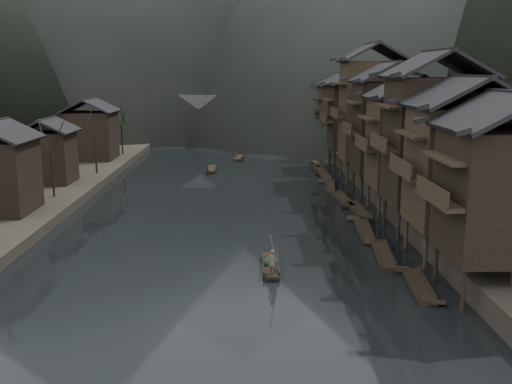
{
  "coord_description": "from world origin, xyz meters",
  "views": [
    {
      "loc": [
        1.85,
        -40.67,
        13.49
      ],
      "look_at": [
        2.78,
        11.0,
        2.5
      ],
      "focal_mm": 40.0,
      "sensor_mm": 36.0,
      "label": 1
    }
  ],
  "objects": [
    {
      "name": "bamboo_pole",
      "position": [
        3.79,
        -4.81,
        4.12
      ],
      "size": [
        0.89,
        1.86,
        3.8
      ],
      "primitive_type": "cylinder",
      "rotation": [
        0.48,
        0.0,
        -0.43
      ],
      "color": "#8C7A51",
      "rests_on": "boatman"
    },
    {
      "name": "stone_bridge",
      "position": [
        -0.0,
        72.0,
        5.11
      ],
      "size": [
        40.0,
        6.0,
        9.0
      ],
      "color": "#4C4C4F",
      "rests_on": "ground"
    },
    {
      "name": "hero_sampan",
      "position": [
        3.55,
        -3.0,
        0.2
      ],
      "size": [
        1.18,
        5.2,
        0.44
      ],
      "color": "black",
      "rests_on": "water"
    },
    {
      "name": "stilt_houses",
      "position": [
        17.28,
        19.61,
        8.95
      ],
      "size": [
        9.0,
        67.6,
        17.07
      ],
      "color": "black",
      "rests_on": "ground"
    },
    {
      "name": "left_houses",
      "position": [
        -20.5,
        20.12,
        5.66
      ],
      "size": [
        8.1,
        53.2,
        8.73
      ],
      "color": "black",
      "rests_on": "left_bank"
    },
    {
      "name": "water",
      "position": [
        0.0,
        0.0,
        0.0
      ],
      "size": [
        300.0,
        300.0,
        0.0
      ],
      "primitive_type": "plane",
      "color": "black",
      "rests_on": "ground"
    },
    {
      "name": "boatman",
      "position": [
        3.59,
        -4.81,
        1.33
      ],
      "size": [
        0.76,
        0.65,
        1.78
      ],
      "primitive_type": "imported",
      "rotation": [
        0.0,
        0.0,
        2.74
      ],
      "color": "#575659",
      "rests_on": "hero_sampan"
    },
    {
      "name": "moored_sampans",
      "position": [
        12.15,
        23.99,
        0.2
      ],
      "size": [
        3.0,
        68.23,
        0.47
      ],
      "color": "black",
      "rests_on": "water"
    },
    {
      "name": "midriver_boats",
      "position": [
        -0.52,
        46.39,
        0.2
      ],
      "size": [
        5.2,
        22.93,
        0.44
      ],
      "color": "black",
      "rests_on": "water"
    },
    {
      "name": "cargo_heap",
      "position": [
        3.55,
        -2.76,
        0.78
      ],
      "size": [
        1.14,
        1.49,
        0.69
      ],
      "primitive_type": "ellipsoid",
      "color": "black",
      "rests_on": "hero_sampan"
    },
    {
      "name": "right_bank",
      "position": [
        35.0,
        40.0,
        0.9
      ],
      "size": [
        40.0,
        200.0,
        1.8
      ],
      "primitive_type": "cube",
      "color": "#2D2823",
      "rests_on": "ground"
    },
    {
      "name": "bare_trees",
      "position": [
        -17.0,
        15.61,
        6.31
      ],
      "size": [
        3.72,
        60.03,
        7.43
      ],
      "color": "black",
      "rests_on": "left_bank"
    }
  ]
}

